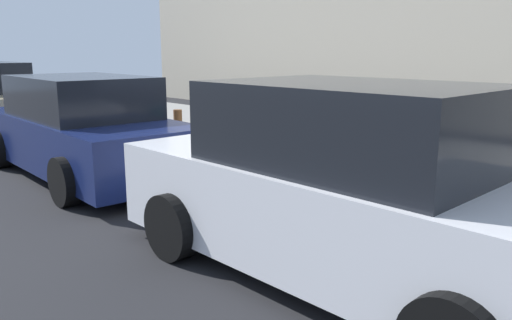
% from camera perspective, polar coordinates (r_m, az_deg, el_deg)
% --- Properties ---
extents(ground_plane, '(40.00, 40.00, 0.00)m').
position_cam_1_polar(ground_plane, '(8.79, -5.94, -0.75)').
color(ground_plane, black).
extents(sidewalk_curb, '(18.00, 5.00, 0.14)m').
position_cam_1_polar(sidewalk_curb, '(10.44, 5.02, 1.71)').
color(sidewalk_curb, gray).
rests_on(sidewalk_curb, ground_plane).
extents(suitcase_navy_0, '(0.40, 0.22, 0.59)m').
position_cam_1_polar(suitcase_navy_0, '(6.70, 19.39, -1.85)').
color(suitcase_navy_0, navy).
rests_on(suitcase_navy_0, sidewalk_curb).
extents(suitcase_teal_1, '(0.45, 0.25, 0.95)m').
position_cam_1_polar(suitcase_teal_1, '(6.80, 15.49, -0.77)').
color(suitcase_teal_1, '#0F606B').
rests_on(suitcase_teal_1, sidewalk_curb).
extents(suitcase_black_2, '(0.47, 0.26, 0.98)m').
position_cam_1_polar(suitcase_black_2, '(7.11, 12.30, 0.11)').
color(suitcase_black_2, black).
rests_on(suitcase_black_2, sidewalk_curb).
extents(suitcase_maroon_3, '(0.51, 0.26, 0.74)m').
position_cam_1_polar(suitcase_maroon_3, '(7.45, 9.01, -0.00)').
color(suitcase_maroon_3, maroon).
rests_on(suitcase_maroon_3, sidewalk_curb).
extents(suitcase_olive_4, '(0.48, 0.19, 0.67)m').
position_cam_1_polar(suitcase_olive_4, '(7.79, 6.05, 0.94)').
color(suitcase_olive_4, '#59601E').
rests_on(suitcase_olive_4, sidewalk_curb).
extents(suitcase_silver_5, '(0.48, 0.22, 1.01)m').
position_cam_1_polar(suitcase_silver_5, '(8.08, 2.91, 1.68)').
color(suitcase_silver_5, '#9EA0A8').
rests_on(suitcase_silver_5, sidewalk_curb).
extents(suitcase_red_6, '(0.38, 0.23, 0.76)m').
position_cam_1_polar(suitcase_red_6, '(8.50, 1.19, 1.60)').
color(suitcase_red_6, red).
rests_on(suitcase_red_6, sidewalk_curb).
extents(suitcase_navy_7, '(0.49, 0.22, 0.80)m').
position_cam_1_polar(suitcase_navy_7, '(8.78, -1.33, 1.97)').
color(suitcase_navy_7, navy).
rests_on(suitcase_navy_7, sidewalk_curb).
extents(fire_hydrant, '(0.39, 0.21, 0.78)m').
position_cam_1_polar(fire_hydrant, '(9.49, -5.19, 3.58)').
color(fire_hydrant, '#D89E0C').
rests_on(fire_hydrant, sidewalk_curb).
extents(bollard_post, '(0.17, 0.17, 0.69)m').
position_cam_1_polar(bollard_post, '(10.05, -8.67, 3.61)').
color(bollard_post, brown).
rests_on(bollard_post, sidewalk_curb).
extents(parked_car_white_0, '(4.47, 2.02, 1.69)m').
position_cam_1_polar(parked_car_white_0, '(4.42, 10.45, -3.29)').
color(parked_car_white_0, silver).
rests_on(parked_car_white_0, ground_plane).
extents(parked_car_navy_1, '(4.72, 2.10, 1.56)m').
position_cam_1_polar(parked_car_navy_1, '(8.48, -18.71, 3.26)').
color(parked_car_navy_1, '#141E4C').
rests_on(parked_car_navy_1, ground_plane).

